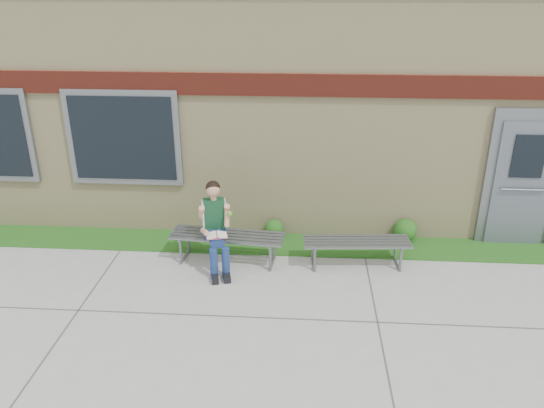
{
  "coord_description": "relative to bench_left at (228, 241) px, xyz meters",
  "views": [
    {
      "loc": [
        0.01,
        -5.31,
        4.13
      ],
      "look_at": [
        -0.46,
        1.7,
        1.12
      ],
      "focal_mm": 35.0,
      "sensor_mm": 36.0,
      "label": 1
    }
  ],
  "objects": [
    {
      "name": "ground",
      "position": [
        1.18,
        -2.0,
        -0.35
      ],
      "size": [
        80.0,
        80.0,
        0.0
      ],
      "primitive_type": "plane",
      "color": "#9E9E99",
      "rests_on": "ground"
    },
    {
      "name": "grass_strip",
      "position": [
        1.18,
        0.6,
        -0.34
      ],
      "size": [
        16.0,
        0.8,
        0.02
      ],
      "primitive_type": "cube",
      "color": "#284E14",
      "rests_on": "ground"
    },
    {
      "name": "school_building",
      "position": [
        1.18,
        3.99,
        1.75
      ],
      "size": [
        16.2,
        6.22,
        4.2
      ],
      "color": "beige",
      "rests_on": "ground"
    },
    {
      "name": "bench_left",
      "position": [
        0.0,
        0.0,
        0.0
      ],
      "size": [
        1.8,
        0.65,
        0.46
      ],
      "rotation": [
        0.0,
        0.0,
        -0.09
      ],
      "color": "slate",
      "rests_on": "ground"
    },
    {
      "name": "bench_right",
      "position": [
        2.0,
        0.0,
        -0.03
      ],
      "size": [
        1.66,
        0.57,
        0.42
      ],
      "rotation": [
        0.0,
        0.0,
        0.07
      ],
      "color": "slate",
      "rests_on": "ground"
    },
    {
      "name": "girl",
      "position": [
        -0.14,
        -0.2,
        0.36
      ],
      "size": [
        0.56,
        0.86,
        1.37
      ],
      "rotation": [
        0.0,
        0.0,
        0.25
      ],
      "color": "navy",
      "rests_on": "ground"
    },
    {
      "name": "shrub_mid",
      "position": [
        0.67,
        0.85,
        -0.17
      ],
      "size": [
        0.32,
        0.32,
        0.32
      ],
      "primitive_type": "sphere",
      "color": "#284E14",
      "rests_on": "grass_strip"
    },
    {
      "name": "shrub_east",
      "position": [
        2.89,
        0.85,
        -0.14
      ],
      "size": [
        0.39,
        0.39,
        0.39
      ],
      "primitive_type": "sphere",
      "color": "#284E14",
      "rests_on": "grass_strip"
    }
  ]
}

